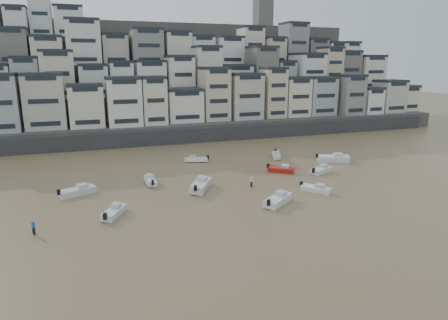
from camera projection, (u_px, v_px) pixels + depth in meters
name	position (u px, v px, depth m)	size (l,w,h in m)	color
ground	(266.00, 294.00, 33.28)	(400.00, 400.00, 0.00)	olive
harbor_wall	(187.00, 135.00, 95.57)	(140.00, 3.00, 3.50)	#38383A
hillside	(169.00, 80.00, 130.87)	(141.04, 66.00, 50.00)	#4C4C47
boat_a	(278.00, 198.00, 54.21)	(6.06, 1.98, 1.65)	silver
boat_b	(316.00, 188.00, 59.20)	(4.84, 1.58, 1.32)	white
boat_c	(201.00, 183.00, 60.45)	(6.82, 2.23, 1.86)	silver
boat_d	(321.00, 169.00, 69.43)	(5.21, 1.70, 1.42)	silver
boat_e	(281.00, 168.00, 69.94)	(4.98, 1.63, 1.36)	#AF1E15
boat_f	(150.00, 180.00, 63.19)	(4.93, 1.61, 1.35)	silver
boat_g	(333.00, 157.00, 77.25)	(6.64, 2.17, 1.81)	silver
boat_h	(196.00, 158.00, 77.26)	(4.86, 1.59, 1.33)	silver
boat_i	(276.00, 155.00, 80.43)	(5.07, 1.66, 1.38)	silver
boat_j	(114.00, 211.00, 50.00)	(5.14, 1.68, 1.40)	silver
boat_k	(77.00, 190.00, 58.01)	(5.62, 1.84, 1.53)	silver
person_blue	(33.00, 227.00, 44.59)	(0.44, 0.44, 1.74)	blue
person_pink	(251.00, 181.00, 61.78)	(0.44, 0.44, 1.74)	#E7A3A8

